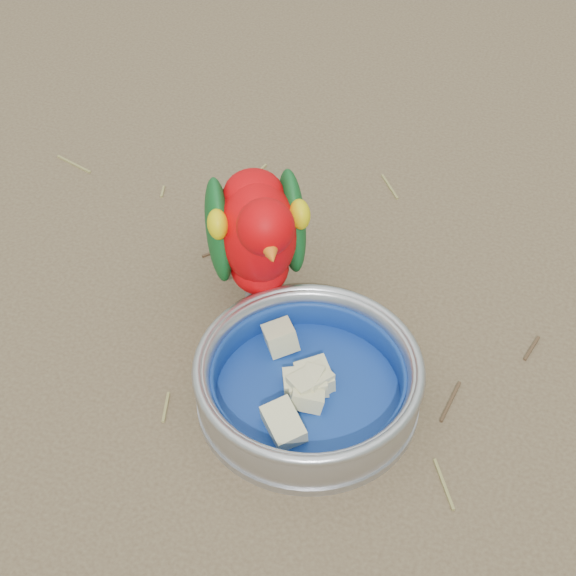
% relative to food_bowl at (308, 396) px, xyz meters
% --- Properties ---
extents(ground, '(60.00, 60.00, 0.00)m').
position_rel_food_bowl_xyz_m(ground, '(-0.02, -0.01, -0.01)').
color(ground, brown).
extents(food_bowl, '(0.24, 0.24, 0.02)m').
position_rel_food_bowl_xyz_m(food_bowl, '(0.00, 0.00, 0.00)').
color(food_bowl, '#B2B2BA').
rests_on(food_bowl, ground).
extents(bowl_wall, '(0.24, 0.24, 0.04)m').
position_rel_food_bowl_xyz_m(bowl_wall, '(0.00, 0.00, 0.03)').
color(bowl_wall, '#B2B2BA').
rests_on(bowl_wall, food_bowl).
extents(fruit_wedges, '(0.14, 0.14, 0.03)m').
position_rel_food_bowl_xyz_m(fruit_wedges, '(0.00, 0.00, 0.02)').
color(fruit_wedges, beige).
rests_on(fruit_wedges, food_bowl).
extents(lory_parrot, '(0.21, 0.26, 0.19)m').
position_rel_food_bowl_xyz_m(lory_parrot, '(-0.10, 0.13, 0.09)').
color(lory_parrot, '#C70307').
rests_on(lory_parrot, ground).
extents(ground_debris, '(0.90, 0.80, 0.01)m').
position_rel_food_bowl_xyz_m(ground_debris, '(-0.01, 0.05, -0.01)').
color(ground_debris, olive).
rests_on(ground_debris, ground).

